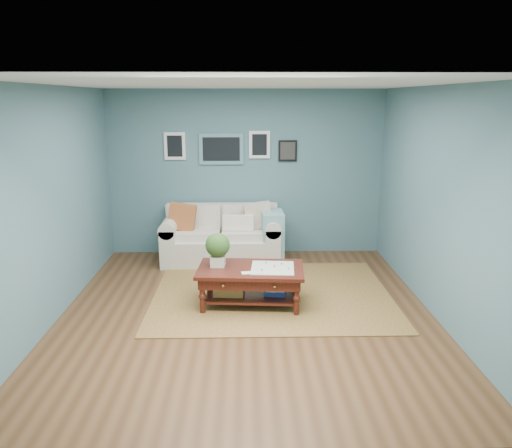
{
  "coord_description": "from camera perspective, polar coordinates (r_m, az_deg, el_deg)",
  "views": [
    {
      "loc": [
        -0.01,
        -5.67,
        2.54
      ],
      "look_at": [
        0.13,
        1.0,
        0.86
      ],
      "focal_mm": 35.0,
      "sensor_mm": 36.0,
      "label": 1
    }
  ],
  "objects": [
    {
      "name": "loveseat",
      "position": [
        8.0,
        -3.37,
        -1.45
      ],
      "size": [
        1.91,
        0.87,
        0.98
      ],
      "color": "beige",
      "rests_on": "ground"
    },
    {
      "name": "room_shell",
      "position": [
        5.85,
        -1.17,
        2.46
      ],
      "size": [
        5.0,
        5.02,
        2.7
      ],
      "color": "brown",
      "rests_on": "ground"
    },
    {
      "name": "area_rug",
      "position": [
        6.74,
        1.82,
        -7.99
      ],
      "size": [
        3.13,
        2.5,
        0.01
      ],
      "primitive_type": "cube",
      "color": "brown",
      "rests_on": "ground"
    },
    {
      "name": "coffee_table",
      "position": [
        6.29,
        -1.25,
        -5.72
      ],
      "size": [
        1.37,
        0.86,
        0.92
      ],
      "rotation": [
        0.0,
        0.0,
        -0.07
      ],
      "color": "#35130B",
      "rests_on": "ground"
    }
  ]
}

